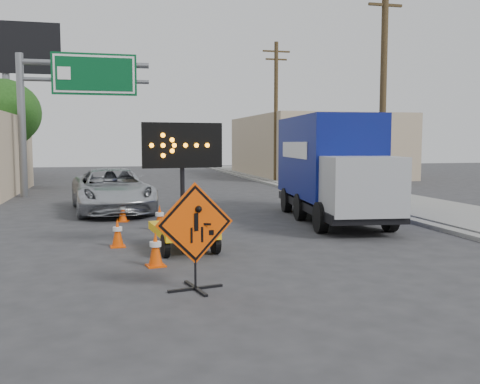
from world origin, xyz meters
name	(u,v)px	position (x,y,z in m)	size (l,w,h in m)	color
ground	(250,287)	(0.00, 0.00, 0.00)	(100.00, 100.00, 0.00)	#2D2D30
curb_right	(315,195)	(7.20, 15.00, 0.06)	(0.40, 60.00, 0.12)	gray
sidewalk_right	(359,194)	(9.50, 15.00, 0.07)	(4.00, 60.00, 0.15)	gray
building_right_far	(314,146)	(13.00, 30.00, 2.30)	(10.00, 14.00, 4.60)	tan
highway_gantry	(66,91)	(-4.43, 17.96, 5.07)	(6.18, 0.38, 6.90)	slate
billboard	(8,63)	(-8.35, 25.87, 7.35)	(6.10, 0.54, 9.85)	slate
utility_pole_near	(383,89)	(8.00, 10.00, 4.68)	(1.80, 0.26, 9.00)	#4B3B20
utility_pole_far	(276,110)	(8.00, 24.00, 4.68)	(1.80, 0.26, 9.00)	#4B3B20
tree_left_near	(4,114)	(-8.00, 22.00, 4.16)	(3.71, 3.71, 6.03)	#4B3B20
tree_left_far	(10,113)	(-9.00, 30.00, 4.60)	(4.10, 4.10, 6.66)	#4B3B20
construction_sign	(195,234)	(-0.99, 0.03, 1.01)	(1.43, 1.02, 1.93)	black
arrow_board	(183,222)	(-0.74, 3.66, 0.69)	(1.96, 2.30, 3.10)	yellow
pickup_truck	(112,190)	(-2.41, 11.42, 0.82)	(2.73, 5.91, 1.64)	#B6BABE
box_truck	(330,173)	(4.76, 7.48, 1.59)	(2.99, 7.58, 3.50)	black
cone_a	(155,249)	(-1.54, 2.02, 0.38)	(0.44, 0.44, 0.76)	#EA4804
cone_b	(118,233)	(-2.29, 4.37, 0.36)	(0.39, 0.39, 0.73)	#EA4804
cone_c	(160,218)	(-1.04, 6.67, 0.39)	(0.41, 0.41, 0.77)	#EA4804
cone_d	(123,211)	(-2.08, 8.75, 0.36)	(0.44, 0.44, 0.73)	#EA4804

